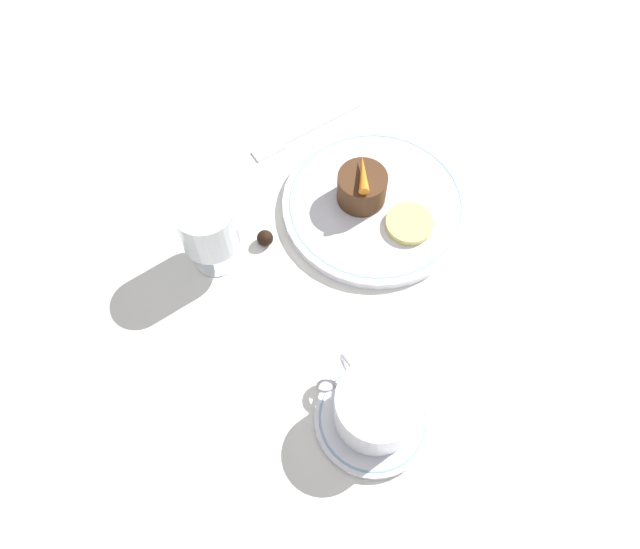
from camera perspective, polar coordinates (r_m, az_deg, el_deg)
The scene contains 11 objects.
ground_plane at distance 0.87m, azimuth 3.86°, elevation 3.22°, with size 3.00×3.00×0.00m, color white.
dinner_plate at distance 0.89m, azimuth 5.07°, elevation 6.39°, with size 0.26×0.26×0.01m.
saucer at distance 0.76m, azimuth 4.82°, elevation -12.99°, with size 0.14×0.14×0.01m.
coffee_cup at distance 0.73m, azimuth 5.15°, elevation -11.97°, with size 0.12×0.10×0.06m.
spoon at distance 0.77m, azimuth 3.16°, elevation -9.99°, with size 0.07×0.11×0.00m.
wine_glass at distance 0.79m, azimuth -10.20°, elevation 4.25°, with size 0.08×0.08×0.12m.
fork at distance 0.97m, azimuth -2.28°, elevation 12.53°, with size 0.02×0.19×0.01m.
dessert_cake at distance 0.87m, azimuth 3.85°, elevation 7.95°, with size 0.07×0.07×0.05m.
carrot_garnish at distance 0.84m, azimuth 3.97°, elevation 9.17°, with size 0.06×0.04×0.01m.
pineapple_slice at distance 0.86m, azimuth 8.18°, elevation 4.64°, with size 0.07×0.07×0.01m.
chocolate_truffle at distance 0.86m, azimuth -5.05°, elevation 3.33°, with size 0.02×0.02×0.02m.
Camera 1 is at (-0.35, 0.29, 0.74)m, focal length 35.00 mm.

